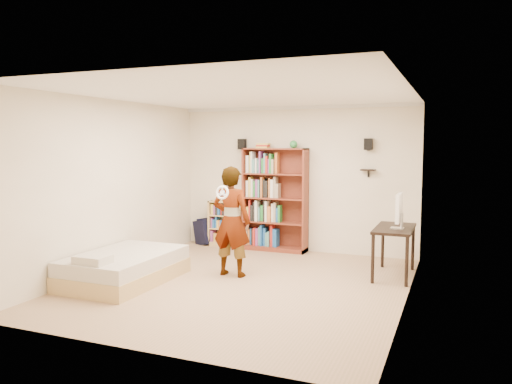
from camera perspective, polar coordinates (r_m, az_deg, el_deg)
ground at (r=7.28m, az=-1.56°, el=-10.48°), size 4.50×5.00×0.01m
room_shell at (r=7.00m, az=-1.59°, el=3.52°), size 4.52×5.02×2.71m
crown_molding at (r=7.02m, az=-1.61°, el=10.95°), size 4.50×5.00×0.06m
speaker_left at (r=9.61m, az=-1.60°, el=5.49°), size 0.14×0.12×0.20m
speaker_right at (r=8.93m, az=12.72°, el=5.35°), size 0.14×0.12×0.20m
wall_shelf at (r=8.95m, az=12.67°, el=2.47°), size 0.25×0.16×0.02m
tall_bookshelf at (r=9.34m, az=2.19°, el=-0.89°), size 1.22×0.35×1.93m
low_bookshelf at (r=9.84m, az=-3.37°, el=-3.61°), size 0.71×0.27×0.89m
computer_desk at (r=7.89m, az=15.48°, el=-6.60°), size 0.55×1.10×0.75m
imac at (r=7.66m, az=15.87°, el=-2.12°), size 0.16×0.53×0.53m
daybed at (r=7.58m, az=-14.79°, el=-7.94°), size 1.17×1.80×0.53m
person at (r=7.57m, az=-2.82°, el=-3.36°), size 0.63×0.43×1.67m
wii_wheel at (r=7.23m, az=-3.87°, el=-0.07°), size 0.21×0.08×0.21m
navy_bag at (r=10.06m, az=-6.08°, el=-4.52°), size 0.44×0.37×0.51m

